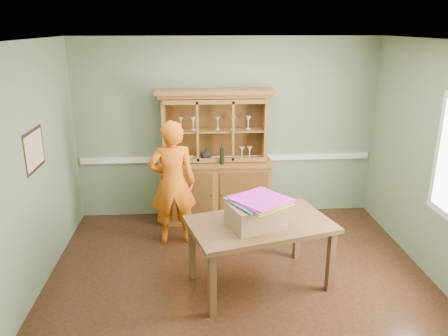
{
  "coord_description": "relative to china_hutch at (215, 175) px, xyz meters",
  "views": [
    {
      "loc": [
        -0.49,
        -4.4,
        2.84
      ],
      "look_at": [
        -0.15,
        0.4,
        1.26
      ],
      "focal_mm": 35.0,
      "sensor_mm": 36.0,
      "label": 1
    }
  ],
  "objects": [
    {
      "name": "floor",
      "position": [
        0.19,
        -1.78,
        -0.7
      ],
      "size": [
        4.5,
        4.5,
        0.0
      ],
      "primitive_type": "plane",
      "color": "#492717",
      "rests_on": "ground"
    },
    {
      "name": "ceiling",
      "position": [
        0.19,
        -1.78,
        2.0
      ],
      "size": [
        4.5,
        4.5,
        0.0
      ],
      "primitive_type": "plane",
      "rotation": [
        3.14,
        0.0,
        0.0
      ],
      "color": "white",
      "rests_on": "wall_back"
    },
    {
      "name": "wall_back",
      "position": [
        0.19,
        0.22,
        0.65
      ],
      "size": [
        4.5,
        0.0,
        4.5
      ],
      "primitive_type": "plane",
      "rotation": [
        1.57,
        0.0,
        0.0
      ],
      "color": "gray",
      "rests_on": "floor"
    },
    {
      "name": "wall_left",
      "position": [
        -2.06,
        -1.78,
        0.65
      ],
      "size": [
        0.0,
        4.0,
        4.0
      ],
      "primitive_type": "plane",
      "rotation": [
        1.57,
        0.0,
        1.57
      ],
      "color": "gray",
      "rests_on": "floor"
    },
    {
      "name": "wall_right",
      "position": [
        2.44,
        -1.78,
        0.65
      ],
      "size": [
        0.0,
        4.0,
        4.0
      ],
      "primitive_type": "plane",
      "rotation": [
        1.57,
        0.0,
        -1.57
      ],
      "color": "gray",
      "rests_on": "floor"
    },
    {
      "name": "wall_front",
      "position": [
        0.19,
        -3.78,
        0.65
      ],
      "size": [
        4.5,
        0.0,
        4.5
      ],
      "primitive_type": "plane",
      "rotation": [
        -1.57,
        0.0,
        0.0
      ],
      "color": "gray",
      "rests_on": "floor"
    },
    {
      "name": "chair_rail",
      "position": [
        0.19,
        0.2,
        0.2
      ],
      "size": [
        4.41,
        0.05,
        0.08
      ],
      "primitive_type": "cube",
      "color": "white",
      "rests_on": "wall_back"
    },
    {
      "name": "framed_map",
      "position": [
        -2.04,
        -1.48,
        0.85
      ],
      "size": [
        0.03,
        0.6,
        0.46
      ],
      "color": "black",
      "rests_on": "wall_left"
    },
    {
      "name": "china_hutch",
      "position": [
        0.0,
        0.0,
        0.0
      ],
      "size": [
        1.68,
        0.56,
        1.98
      ],
      "color": "olive",
      "rests_on": "floor"
    },
    {
      "name": "dining_table",
      "position": [
        0.41,
        -1.83,
        -0.02
      ],
      "size": [
        1.74,
        1.31,
        0.77
      ],
      "rotation": [
        0.0,
        0.0,
        0.27
      ],
      "color": "brown",
      "rests_on": "floor"
    },
    {
      "name": "cardboard_box",
      "position": [
        0.34,
        -1.92,
        0.2
      ],
      "size": [
        0.66,
        0.6,
        0.26
      ],
      "primitive_type": "cube",
      "rotation": [
        0.0,
        0.0,
        0.34
      ],
      "color": "#A47955",
      "rests_on": "dining_table"
    },
    {
      "name": "kite_stack",
      "position": [
        0.38,
        -1.88,
        0.36
      ],
      "size": [
        0.72,
        0.72,
        0.05
      ],
      "rotation": [
        0.0,
        0.0,
        0.61
      ],
      "color": "#D3FC1F",
      "rests_on": "cardboard_box"
    },
    {
      "name": "person",
      "position": [
        -0.6,
        -0.72,
        0.15
      ],
      "size": [
        0.65,
        0.45,
        1.7
      ],
      "primitive_type": "imported",
      "rotation": [
        0.0,
        0.0,
        3.22
      ],
      "color": "orange",
      "rests_on": "floor"
    }
  ]
}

